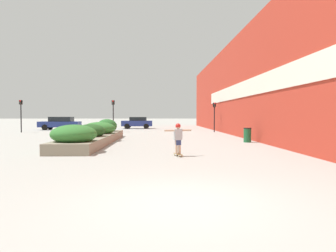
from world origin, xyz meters
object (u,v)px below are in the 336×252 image
Objects in this scene: skateboard at (178,155)px; car_center_right at (137,122)px; skateboarder at (178,135)px; trash_bin at (247,135)px; car_leftmost at (60,123)px; traffic_light_right at (214,112)px; car_center_left at (284,123)px; traffic_light_far_left at (21,110)px; traffic_light_left at (113,110)px.

car_center_right is at bearing 78.84° from skateboard.
skateboarder is at bearing -172.25° from car_center_right.
trash_bin is 24.58m from car_leftmost.
car_leftmost is (-17.62, 17.13, 0.35)m from trash_bin.
car_leftmost is at bearing 162.87° from traffic_light_right.
trash_bin is 18.72m from car_center_left.
traffic_light_right reaches higher than trash_bin.
skateboard is 0.18× the size of car_center_right.
traffic_light_far_left is at bearing 110.33° from skateboard.
traffic_light_right is (4.98, 18.17, 1.22)m from skateboarder.
trash_bin is at bearing -90.15° from traffic_light_right.
traffic_light_right is (0.03, 11.69, 1.65)m from trash_bin.
car_center_left is at bearing 12.12° from traffic_light_left.
traffic_light_left reaches higher than trash_bin.
car_center_left is at bearing 26.22° from traffic_light_right.
car_center_left is (26.91, -0.88, 0.02)m from car_leftmost.
traffic_light_far_left reaches higher than skateboarder.
car_center_right is 1.20× the size of traffic_light_left.
trash_bin is at bearing -156.81° from car_center_right.
skateboarder is 26.80m from car_leftmost.
traffic_light_left is at bearing 87.78° from skateboarder.
trash_bin reaches higher than skateboard.
traffic_light_left reaches higher than traffic_light_far_left.
trash_bin is at bearing 33.71° from skateboarder.
car_center_right is (9.07, 2.84, -0.02)m from car_leftmost.
skateboarder is (-0.00, 0.00, 0.83)m from skateboard.
skateboarder is 19.35m from traffic_light_left.
skateboarder reaches higher than skateboard.
trash_bin is 21.73m from car_center_right.
car_center_right reaches higher than skateboarder.
car_leftmost is at bearing 144.25° from traffic_light_left.
traffic_light_left is at bearing 166.31° from car_center_right.
traffic_light_far_left reaches higher than car_center_left.
traffic_light_right is (8.58, -8.28, 1.31)m from car_center_right.
traffic_light_right reaches higher than skateboard.
skateboard is 23.62m from traffic_light_far_left.
car_center_left is at bearing -101.78° from car_center_right.
skateboard is at bearing -127.38° from trash_bin.
traffic_light_right reaches higher than car_center_right.
car_leftmost reaches higher than skateboarder.
car_leftmost is at bearing 135.81° from trash_bin.
skateboard is at bearing -151.79° from car_leftmost.
car_leftmost is 18.52m from traffic_light_right.
trash_bin is at bearing 33.71° from skateboard.
traffic_light_left is 10.53m from traffic_light_right.
trash_bin is at bearing 150.24° from car_center_left.
traffic_light_far_left reaches higher than car_leftmost.
skateboard is 26.81m from car_leftmost.
car_center_right is at bearing 78.22° from car_center_left.
traffic_light_left is (-5.54, 18.48, 1.37)m from skateboarder.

